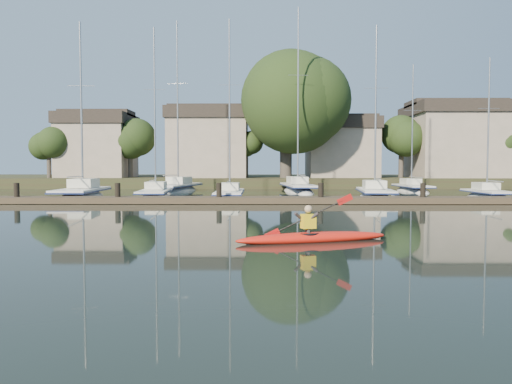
{
  "coord_description": "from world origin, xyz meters",
  "views": [
    {
      "loc": [
        -0.54,
        -15.33,
        2.2
      ],
      "look_at": [
        -0.72,
        3.84,
        1.2
      ],
      "focal_mm": 35.0,
      "sensor_mm": 36.0,
      "label": 1
    }
  ],
  "objects_px": {
    "sailboat_2": "(230,201)",
    "sailboat_5": "(177,194)",
    "sailboat_0": "(82,202)",
    "kayak": "(312,235)",
    "sailboat_4": "(488,201)",
    "sailboat_1": "(155,200)",
    "sailboat_7": "(412,194)",
    "sailboat_3": "(375,201)",
    "sailboat_6": "(298,194)",
    "dock": "(270,200)"
  },
  "relations": [
    {
      "from": "dock",
      "to": "sailboat_2",
      "type": "bearing_deg",
      "value": 122.72
    },
    {
      "from": "sailboat_6",
      "to": "sailboat_7",
      "type": "relative_size",
      "value": 1.41
    },
    {
      "from": "sailboat_3",
      "to": "sailboat_7",
      "type": "height_order",
      "value": "sailboat_3"
    },
    {
      "from": "sailboat_3",
      "to": "sailboat_4",
      "type": "bearing_deg",
      "value": 4.07
    },
    {
      "from": "kayak",
      "to": "sailboat_5",
      "type": "relative_size",
      "value": 0.29
    },
    {
      "from": "dock",
      "to": "sailboat_0",
      "type": "bearing_deg",
      "value": 161.75
    },
    {
      "from": "sailboat_5",
      "to": "sailboat_0",
      "type": "bearing_deg",
      "value": -108.83
    },
    {
      "from": "dock",
      "to": "sailboat_6",
      "type": "distance_m",
      "value": 13.54
    },
    {
      "from": "sailboat_0",
      "to": "sailboat_3",
      "type": "height_order",
      "value": "sailboat_0"
    },
    {
      "from": "sailboat_3",
      "to": "kayak",
      "type": "bearing_deg",
      "value": -101.76
    },
    {
      "from": "sailboat_2",
      "to": "sailboat_6",
      "type": "bearing_deg",
      "value": 59.71
    },
    {
      "from": "sailboat_0",
      "to": "sailboat_4",
      "type": "relative_size",
      "value": 1.25
    },
    {
      "from": "sailboat_4",
      "to": "sailboat_1",
      "type": "bearing_deg",
      "value": 179.81
    },
    {
      "from": "kayak",
      "to": "sailboat_5",
      "type": "xyz_separation_m",
      "value": [
        -8.65,
        28.1,
        -0.38
      ]
    },
    {
      "from": "sailboat_1",
      "to": "sailboat_7",
      "type": "relative_size",
      "value": 1.06
    },
    {
      "from": "sailboat_6",
      "to": "sailboat_7",
      "type": "bearing_deg",
      "value": -2.57
    },
    {
      "from": "sailboat_1",
      "to": "sailboat_5",
      "type": "height_order",
      "value": "sailboat_5"
    },
    {
      "from": "sailboat_0",
      "to": "sailboat_3",
      "type": "bearing_deg",
      "value": -1.36
    },
    {
      "from": "sailboat_2",
      "to": "sailboat_5",
      "type": "xyz_separation_m",
      "value": [
        -5.05,
        9.11,
        -0.03
      ]
    },
    {
      "from": "sailboat_2",
      "to": "sailboat_5",
      "type": "distance_m",
      "value": 10.42
    },
    {
      "from": "dock",
      "to": "sailboat_2",
      "type": "height_order",
      "value": "sailboat_2"
    },
    {
      "from": "sailboat_0",
      "to": "sailboat_1",
      "type": "relative_size",
      "value": 1.03
    },
    {
      "from": "kayak",
      "to": "sailboat_6",
      "type": "xyz_separation_m",
      "value": [
        1.7,
        28.17,
        -0.38
      ]
    },
    {
      "from": "kayak",
      "to": "sailboat_4",
      "type": "distance_m",
      "value": 23.94
    },
    {
      "from": "dock",
      "to": "sailboat_0",
      "type": "xyz_separation_m",
      "value": [
        -12.63,
        4.16,
        -0.42
      ]
    },
    {
      "from": "sailboat_2",
      "to": "sailboat_5",
      "type": "relative_size",
      "value": 0.83
    },
    {
      "from": "sailboat_0",
      "to": "sailboat_6",
      "type": "distance_m",
      "value": 17.8
    },
    {
      "from": "kayak",
      "to": "sailboat_6",
      "type": "bearing_deg",
      "value": 70.25
    },
    {
      "from": "sailboat_1",
      "to": "sailboat_5",
      "type": "relative_size",
      "value": 0.81
    },
    {
      "from": "sailboat_5",
      "to": "sailboat_7",
      "type": "distance_m",
      "value": 20.17
    },
    {
      "from": "dock",
      "to": "sailboat_0",
      "type": "distance_m",
      "value": 13.3
    },
    {
      "from": "kayak",
      "to": "sailboat_7",
      "type": "bearing_deg",
      "value": 51.69
    },
    {
      "from": "sailboat_3",
      "to": "sailboat_4",
      "type": "distance_m",
      "value": 7.59
    },
    {
      "from": "sailboat_3",
      "to": "sailboat_7",
      "type": "distance_m",
      "value": 10.15
    },
    {
      "from": "kayak",
      "to": "sailboat_1",
      "type": "height_order",
      "value": "sailboat_1"
    },
    {
      "from": "sailboat_0",
      "to": "sailboat_5",
      "type": "distance_m",
      "value": 10.3
    },
    {
      "from": "sailboat_3",
      "to": "sailboat_6",
      "type": "distance_m",
      "value": 9.63
    },
    {
      "from": "kayak",
      "to": "sailboat_3",
      "type": "bearing_deg",
      "value": 55.91
    },
    {
      "from": "sailboat_2",
      "to": "sailboat_7",
      "type": "xyz_separation_m",
      "value": [
        15.11,
        9.47,
        -0.02
      ]
    },
    {
      "from": "kayak",
      "to": "sailboat_7",
      "type": "xyz_separation_m",
      "value": [
        11.51,
        28.47,
        -0.36
      ]
    },
    {
      "from": "sailboat_2",
      "to": "kayak",
      "type": "bearing_deg",
      "value": -79.55
    },
    {
      "from": "sailboat_4",
      "to": "sailboat_6",
      "type": "relative_size",
      "value": 0.63
    },
    {
      "from": "sailboat_2",
      "to": "sailboat_3",
      "type": "distance_m",
      "value": 9.96
    },
    {
      "from": "kayak",
      "to": "sailboat_5",
      "type": "height_order",
      "value": "sailboat_5"
    },
    {
      "from": "sailboat_3",
      "to": "dock",
      "type": "bearing_deg",
      "value": -140.45
    },
    {
      "from": "sailboat_7",
      "to": "sailboat_3",
      "type": "bearing_deg",
      "value": -121.33
    },
    {
      "from": "sailboat_5",
      "to": "sailboat_7",
      "type": "height_order",
      "value": "sailboat_5"
    },
    {
      "from": "sailboat_4",
      "to": "sailboat_7",
      "type": "distance_m",
      "value": 9.31
    },
    {
      "from": "kayak",
      "to": "sailboat_0",
      "type": "bearing_deg",
      "value": 109.2
    },
    {
      "from": "sailboat_3",
      "to": "sailboat_6",
      "type": "bearing_deg",
      "value": 124.82
    }
  ]
}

